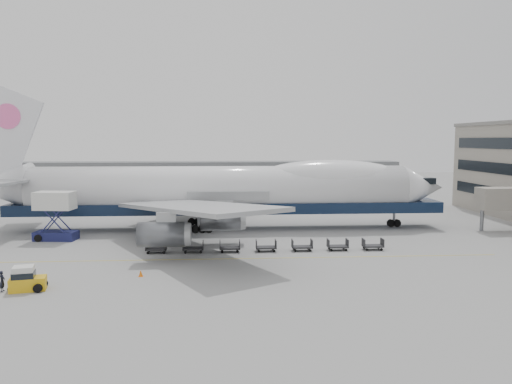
{
  "coord_description": "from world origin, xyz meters",
  "views": [
    {
      "loc": [
        0.37,
        -57.87,
        12.58
      ],
      "look_at": [
        4.57,
        6.0,
        5.85
      ],
      "focal_mm": 35.0,
      "sensor_mm": 36.0,
      "label": 1
    }
  ],
  "objects": [
    {
      "name": "traffic_cone",
      "position": [
        -7.31,
        -12.3,
        0.29
      ],
      "size": [
        0.41,
        0.41,
        0.61
      ],
      "rotation": [
        0.0,
        0.0,
        -0.37
      ],
      "color": "orange",
      "rests_on": "ground"
    },
    {
      "name": "apron_line",
      "position": [
        0.0,
        -6.0,
        0.01
      ],
      "size": [
        60.0,
        0.15,
        0.01
      ],
      "primitive_type": "cube",
      "color": "gold",
      "rests_on": "ground"
    },
    {
      "name": "baggage_tug",
      "position": [
        -16.15,
        -16.04,
        0.92
      ],
      "size": [
        3.1,
        2.1,
        2.08
      ],
      "rotation": [
        0.0,
        0.0,
        0.22
      ],
      "color": "gold",
      "rests_on": "ground"
    },
    {
      "name": "ground",
      "position": [
        0.0,
        0.0,
        0.0
      ],
      "size": [
        260.0,
        260.0,
        0.0
      ],
      "primitive_type": "plane",
      "color": "gray",
      "rests_on": "ground"
    },
    {
      "name": "catering_truck",
      "position": [
        -20.71,
        5.46,
        3.45
      ],
      "size": [
        5.33,
        3.96,
        6.12
      ],
      "rotation": [
        0.0,
        0.0,
        -0.11
      ],
      "color": "#1A1E50",
      "rests_on": "ground"
    },
    {
      "name": "airliner",
      "position": [
        0.64,
        12.0,
        5.62
      ],
      "size": [
        67.0,
        55.3,
        19.98
      ],
      "color": "white",
      "rests_on": "ground"
    },
    {
      "name": "dolly_6",
      "position": [
        17.43,
        -2.7,
        0.53
      ],
      "size": [
        2.3,
        1.35,
        1.3
      ],
      "color": "#2D2D30",
      "rests_on": "ground"
    },
    {
      "name": "ground_worker",
      "position": [
        -18.03,
        -16.21,
        0.88
      ],
      "size": [
        0.45,
        0.66,
        1.76
      ],
      "primitive_type": "imported",
      "rotation": [
        0.0,
        0.0,
        1.61
      ],
      "color": "black",
      "rests_on": "ground"
    },
    {
      "name": "dolly_0",
      "position": [
        -7.15,
        -2.7,
        0.53
      ],
      "size": [
        2.3,
        1.35,
        1.3
      ],
      "color": "#2D2D30",
      "rests_on": "ground"
    },
    {
      "name": "dolly_4",
      "position": [
        9.23,
        -2.7,
        0.53
      ],
      "size": [
        2.3,
        1.35,
        1.3
      ],
      "color": "#2D2D30",
      "rests_on": "ground"
    },
    {
      "name": "dolly_2",
      "position": [
        1.04,
        -2.7,
        0.53
      ],
      "size": [
        2.3,
        1.35,
        1.3
      ],
      "color": "#2D2D30",
      "rests_on": "ground"
    },
    {
      "name": "dolly_3",
      "position": [
        5.14,
        -2.7,
        0.53
      ],
      "size": [
        2.3,
        1.35,
        1.3
      ],
      "color": "#2D2D30",
      "rests_on": "ground"
    },
    {
      "name": "hangar",
      "position": [
        -10.0,
        70.0,
        3.5
      ],
      "size": [
        110.0,
        8.0,
        7.0
      ],
      "primitive_type": "cube",
      "color": "slate",
      "rests_on": "ground"
    },
    {
      "name": "dolly_1",
      "position": [
        -3.06,
        -2.7,
        0.53
      ],
      "size": [
        2.3,
        1.35,
        1.3
      ],
      "color": "#2D2D30",
      "rests_on": "ground"
    },
    {
      "name": "dolly_5",
      "position": [
        13.33,
        -2.7,
        0.53
      ],
      "size": [
        2.3,
        1.35,
        1.3
      ],
      "color": "#2D2D30",
      "rests_on": "ground"
    }
  ]
}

